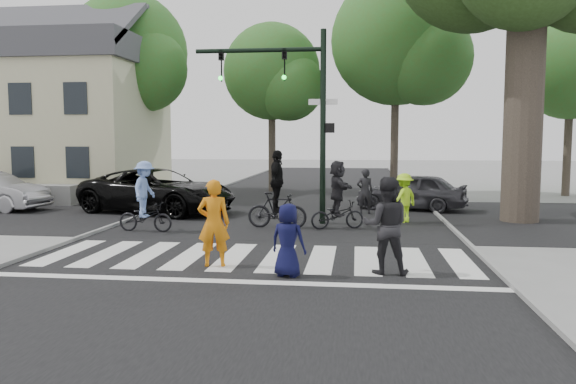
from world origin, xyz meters
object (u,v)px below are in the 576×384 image
at_px(traffic_signal, 296,99).
at_px(cyclist_right, 337,199).
at_px(pedestrian_woman, 214,223).
at_px(pedestrian_adult, 386,226).
at_px(car_suv, 158,191).
at_px(pedestrian_child, 288,240).
at_px(cyclist_left, 145,201).
at_px(cyclist_mid, 277,196).
at_px(car_grey, 411,191).

xyz_separation_m(traffic_signal, cyclist_right, (1.34, -0.95, -2.99)).
distance_m(pedestrian_woman, pedestrian_adult, 3.53).
bearing_deg(car_suv, pedestrian_woman, -135.65).
relative_size(traffic_signal, car_suv, 1.04).
relative_size(pedestrian_child, cyclist_left, 0.70).
distance_m(cyclist_mid, cyclist_right, 1.79).
xyz_separation_m(cyclist_right, car_grey, (2.60, 4.87, -0.21)).
height_order(pedestrian_child, cyclist_right, cyclist_right).
relative_size(traffic_signal, car_grey, 1.47).
height_order(pedestrian_adult, cyclist_right, cyclist_right).
bearing_deg(cyclist_mid, pedestrian_child, -79.91).
bearing_deg(car_grey, traffic_signal, -28.97).
bearing_deg(pedestrian_child, pedestrian_woman, -5.94).
bearing_deg(cyclist_left, car_suv, 105.06).
distance_m(pedestrian_woman, pedestrian_child, 1.79).
bearing_deg(traffic_signal, pedestrian_woman, -99.63).
height_order(pedestrian_child, cyclist_left, cyclist_left).
relative_size(pedestrian_child, car_grey, 0.35).
relative_size(pedestrian_adult, cyclist_mid, 0.83).
xyz_separation_m(cyclist_left, cyclist_mid, (3.67, 1.10, 0.08)).
relative_size(pedestrian_adult, cyclist_left, 0.95).
distance_m(car_suv, car_grey, 9.37).
height_order(pedestrian_adult, car_suv, pedestrian_adult).
height_order(traffic_signal, cyclist_right, traffic_signal).
xyz_separation_m(pedestrian_child, pedestrian_adult, (1.89, 0.49, 0.25)).
distance_m(cyclist_left, cyclist_right, 5.59).
distance_m(pedestrian_adult, cyclist_left, 7.86).
relative_size(pedestrian_child, pedestrian_adult, 0.74).
distance_m(pedestrian_woman, cyclist_right, 5.75).
height_order(traffic_signal, pedestrian_woman, traffic_signal).
relative_size(pedestrian_woman, car_suv, 0.32).
height_order(pedestrian_adult, cyclist_mid, cyclist_mid).
distance_m(pedestrian_woman, car_suv, 9.11).
bearing_deg(traffic_signal, pedestrian_adult, -68.75).
relative_size(car_suv, car_grey, 1.41).
height_order(car_suv, car_grey, car_suv).
height_order(pedestrian_woman, cyclist_mid, cyclist_mid).
relative_size(cyclist_mid, car_grey, 0.57).
bearing_deg(pedestrian_adult, car_suv, -46.00).
distance_m(pedestrian_child, cyclist_right, 5.97).
bearing_deg(cyclist_left, pedestrian_child, -45.23).
height_order(traffic_signal, pedestrian_child, traffic_signal).
xyz_separation_m(car_suv, car_grey, (9.15, 1.99, -0.10)).
height_order(pedestrian_adult, car_grey, pedestrian_adult).
relative_size(pedestrian_woman, car_grey, 0.45).
bearing_deg(cyclist_right, pedestrian_woman, -114.59).
xyz_separation_m(traffic_signal, cyclist_left, (-4.12, -2.12, -3.02)).
distance_m(pedestrian_child, car_grey, 11.29).
distance_m(pedestrian_adult, car_suv, 11.32).
xyz_separation_m(traffic_signal, pedestrian_child, (0.59, -6.87, -3.18)).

